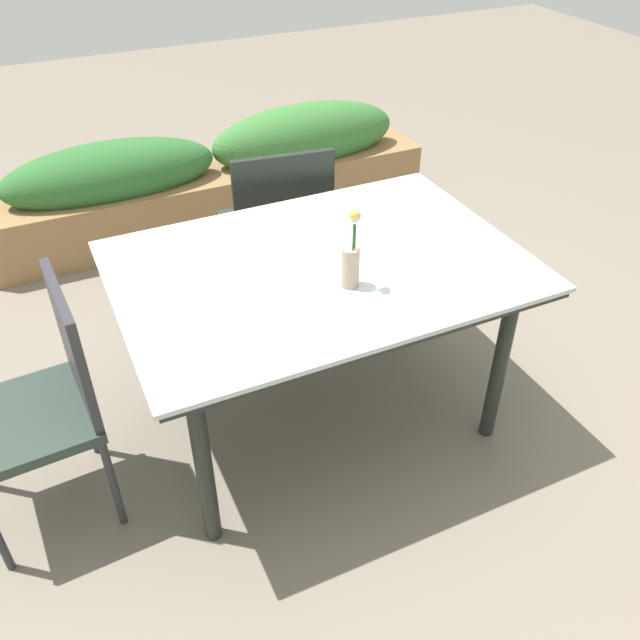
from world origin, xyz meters
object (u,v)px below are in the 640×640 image
Objects in this scene: chair_far_side at (278,224)px; planter_box at (217,177)px; dining_table at (320,281)px; flower_vase at (351,259)px; chair_end_left at (46,397)px.

chair_far_side is 0.34× the size of planter_box.
dining_table is 0.81m from chair_far_side.
planter_box is at bearing 86.34° from flower_vase.
chair_end_left is at bearing 170.37° from flower_vase.
chair_far_side reaches higher than planter_box.
dining_table is 0.55× the size of planter_box.
planter_box is (1.16, 1.82, -0.20)m from chair_end_left.
chair_end_left is at bearing -138.92° from chair_far_side.
dining_table is 1.61× the size of chair_end_left.
planter_box is at bearing 96.02° from chair_far_side.
planter_box is at bearing 84.95° from dining_table.
dining_table is 1.02m from chair_end_left.
chair_far_side is (0.14, 0.78, -0.18)m from dining_table.
flower_vase reaches higher than chair_far_side.
flower_vase reaches higher than planter_box.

